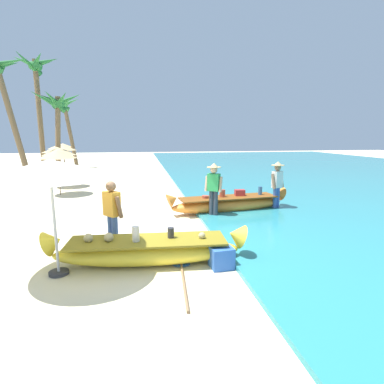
% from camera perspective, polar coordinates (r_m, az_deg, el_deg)
% --- Properties ---
extents(ground_plane, '(80.00, 80.00, 0.00)m').
position_cam_1_polar(ground_plane, '(7.20, -5.08, -10.30)').
color(ground_plane, beige).
extents(boat_yellow_foreground, '(4.07, 1.05, 0.82)m').
position_cam_1_polar(boat_yellow_foreground, '(6.30, -8.30, -10.72)').
color(boat_yellow_foreground, yellow).
rests_on(boat_yellow_foreground, ground).
extents(boat_orange_midground, '(4.29, 1.29, 0.83)m').
position_cam_1_polar(boat_orange_midground, '(10.30, 6.84, -2.16)').
color(boat_orange_midground, orange).
rests_on(boat_orange_midground, ground).
extents(person_vendor_hatted, '(0.56, 0.47, 1.73)m').
position_cam_1_polar(person_vendor_hatted, '(9.42, 4.09, 1.05)').
color(person_vendor_hatted, '#333842').
rests_on(person_vendor_hatted, ground).
extents(person_tourist_customer, '(0.50, 0.54, 1.61)m').
position_cam_1_polar(person_tourist_customer, '(6.81, -14.73, -3.83)').
color(person_tourist_customer, '#3D5BA8').
rests_on(person_tourist_customer, ground).
extents(person_vendor_assistant, '(0.58, 0.45, 1.69)m').
position_cam_1_polar(person_vendor_assistant, '(10.77, 15.65, 1.75)').
color(person_vendor_assistant, '#3D5BA8').
rests_on(person_vendor_assistant, ground).
extents(patio_umbrella_large, '(2.30, 2.30, 2.15)m').
position_cam_1_polar(patio_umbrella_large, '(5.90, -25.09, 3.94)').
color(patio_umbrella_large, '#B7B7BC').
rests_on(patio_umbrella_large, ground).
extents(parasol_row_0, '(1.60, 1.60, 1.91)m').
position_cam_1_polar(parasol_row_0, '(14.25, -23.93, 6.45)').
color(parasol_row_0, '#8E6B47').
rests_on(parasol_row_0, ground).
extents(parasol_row_1, '(1.60, 1.60, 1.91)m').
position_cam_1_polar(parasol_row_1, '(16.42, -23.65, 6.91)').
color(parasol_row_1, '#8E6B47').
rests_on(parasol_row_1, ground).
extents(parasol_row_2, '(1.60, 1.60, 1.91)m').
position_cam_1_polar(parasol_row_2, '(18.89, -24.01, 7.26)').
color(parasol_row_2, '#8E6B47').
rests_on(parasol_row_2, ground).
extents(parasol_row_3, '(1.60, 1.60, 1.91)m').
position_cam_1_polar(parasol_row_3, '(21.40, -22.94, 7.63)').
color(parasol_row_3, '#8E6B47').
rests_on(parasol_row_3, ground).
extents(parasol_row_4, '(1.60, 1.60, 1.91)m').
position_cam_1_polar(parasol_row_4, '(23.72, -23.58, 7.80)').
color(parasol_row_4, '#8E6B47').
rests_on(parasol_row_4, ground).
extents(parasol_row_5, '(1.60, 1.60, 1.91)m').
position_cam_1_polar(parasol_row_5, '(26.19, -23.05, 8.03)').
color(parasol_row_5, '#8E6B47').
rests_on(parasol_row_5, ground).
extents(palm_tree_tall_inland, '(2.69, 2.62, 5.03)m').
position_cam_1_polar(palm_tree_tall_inland, '(19.31, -23.87, 14.22)').
color(palm_tree_tall_inland, brown).
rests_on(palm_tree_tall_inland, ground).
extents(palm_tree_leaning_seaward, '(2.52, 2.60, 7.01)m').
position_cam_1_polar(palm_tree_leaning_seaward, '(20.13, -27.11, 18.21)').
color(palm_tree_leaning_seaward, brown).
rests_on(palm_tree_leaning_seaward, ground).
extents(palm_tree_mid_cluster, '(2.72, 2.52, 6.52)m').
position_cam_1_polar(palm_tree_mid_cluster, '(18.63, -32.24, 17.33)').
color(palm_tree_mid_cluster, brown).
rests_on(palm_tree_mid_cluster, ground).
extents(palm_tree_far_behind, '(2.74, 2.35, 5.49)m').
position_cam_1_polar(palm_tree_far_behind, '(25.81, -22.70, 13.84)').
color(palm_tree_far_behind, brown).
rests_on(palm_tree_far_behind, ground).
extents(cooler_box, '(0.46, 0.42, 0.42)m').
position_cam_1_polar(cooler_box, '(6.11, 5.54, -12.11)').
color(cooler_box, blue).
rests_on(cooler_box, ground).
extents(paddle, '(0.37, 1.78, 0.05)m').
position_cam_1_polar(paddle, '(5.73, -1.68, -15.65)').
color(paddle, '#8E6B47').
rests_on(paddle, ground).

